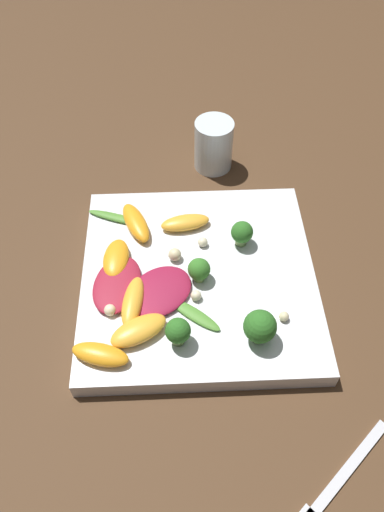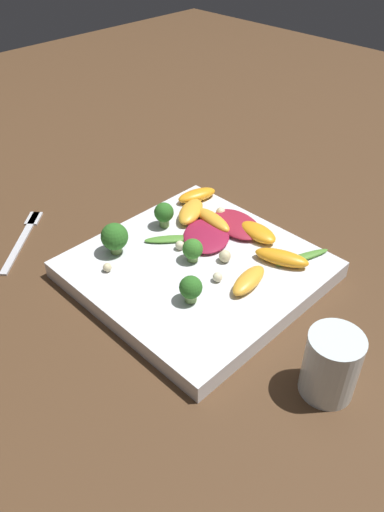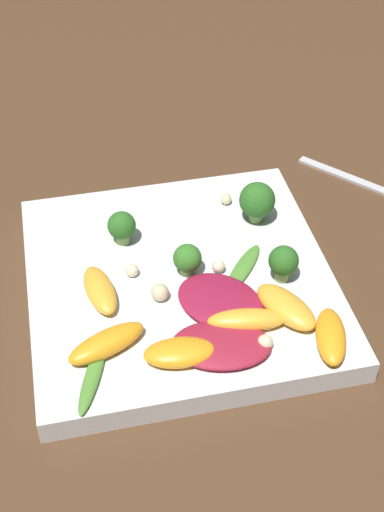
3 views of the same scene
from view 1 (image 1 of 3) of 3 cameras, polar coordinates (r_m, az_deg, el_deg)
The scene contains 23 objects.
ground_plane at distance 0.67m, azimuth 0.73°, elevation -3.29°, with size 2.40×2.40×0.00m, color #4C331E.
plate at distance 0.66m, azimuth 0.74°, elevation -2.64°, with size 0.30×0.30×0.03m.
drinking_glass at distance 0.81m, azimuth 2.48°, elevation 12.55°, with size 0.06×0.06×0.08m.
fork at distance 0.58m, azimuth 15.55°, elevation -24.46°, with size 0.13×0.12×0.01m.
radicchio_leaf_0 at distance 0.63m, azimuth -3.73°, elevation -4.04°, with size 0.11×0.11×0.01m.
radicchio_leaf_1 at distance 0.64m, azimuth -8.56°, elevation -3.20°, with size 0.08×0.10×0.01m.
orange_segment_0 at distance 0.62m, azimuth -6.77°, elevation -5.22°, with size 0.04×0.08×0.02m.
orange_segment_1 at distance 0.70m, azimuth -6.44°, elevation 3.81°, with size 0.05×0.08×0.02m.
orange_segment_2 at distance 0.60m, azimuth -6.13°, elevation -8.45°, with size 0.08×0.06×0.02m.
orange_segment_3 at distance 0.59m, azimuth -10.44°, elevation -11.01°, with size 0.07×0.05×0.02m.
orange_segment_4 at distance 0.70m, azimuth -0.79°, elevation 3.83°, with size 0.07×0.04×0.02m.
orange_segment_5 at distance 0.66m, azimuth -8.67°, elevation -0.30°, with size 0.04×0.07×0.02m.
broccoli_floret_0 at distance 0.63m, azimuth 1.25°, elevation -1.58°, with size 0.03×0.03×0.03m.
broccoli_floret_1 at distance 0.58m, azimuth 7.77°, elevation -8.04°, with size 0.04×0.04×0.05m.
broccoli_floret_2 at distance 0.67m, azimuth 5.73°, elevation 2.64°, with size 0.03×0.03×0.04m.
broccoli_floret_3 at distance 0.58m, azimuth -1.61°, elevation -8.62°, with size 0.03×0.03×0.04m.
arugula_sprig_0 at distance 0.61m, azimuth 0.25°, elevation -6.68°, with size 0.07×0.06×0.01m.
arugula_sprig_1 at distance 0.72m, azimuth -8.60°, elevation 4.34°, with size 0.09×0.04×0.01m.
macadamia_nut_0 at distance 0.66m, azimuth -1.98°, elevation 0.16°, with size 0.02×0.02×0.02m.
macadamia_nut_1 at distance 0.68m, azimuth 1.24°, elevation 1.60°, with size 0.01×0.01×0.01m.
macadamia_nut_2 at distance 0.62m, azimuth -9.36°, elevation -6.13°, with size 0.01×0.01×0.01m.
macadamia_nut_3 at distance 0.62m, azimuth 0.47°, elevation -4.53°, with size 0.01×0.01×0.01m.
macadamia_nut_4 at distance 0.62m, azimuth 10.46°, elevation -6.81°, with size 0.01×0.01×0.01m.
Camera 1 is at (0.03, 0.39, 0.55)m, focal length 35.00 mm.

